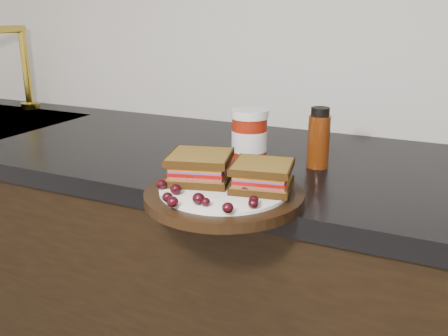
# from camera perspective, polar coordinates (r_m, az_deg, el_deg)

# --- Properties ---
(countertop) EXTENTS (3.98, 0.60, 0.04)m
(countertop) POSITION_cam_1_polar(r_m,az_deg,el_deg) (1.11, 10.83, -0.54)
(countertop) COLOR black
(countertop) RESTS_ON base_cabinets
(faucet) EXTENTS (0.06, 0.22, 0.28)m
(faucet) POSITION_cam_1_polar(r_m,az_deg,el_deg) (1.80, -21.72, 10.72)
(faucet) COLOR gold
(faucet) RESTS_ON countertop
(plate) EXTENTS (0.28, 0.28, 0.02)m
(plate) POSITION_cam_1_polar(r_m,az_deg,el_deg) (0.88, 0.00, -3.18)
(plate) COLOR black
(plate) RESTS_ON countertop
(sandwich_left) EXTENTS (0.13, 0.13, 0.05)m
(sandwich_left) POSITION_cam_1_polar(r_m,az_deg,el_deg) (0.90, -2.75, 0.11)
(sandwich_left) COLOR brown
(sandwich_left) RESTS_ON plate
(sandwich_right) EXTENTS (0.12, 0.12, 0.05)m
(sandwich_right) POSITION_cam_1_polar(r_m,az_deg,el_deg) (0.86, 4.40, -0.90)
(sandwich_right) COLOR brown
(sandwich_right) RESTS_ON plate
(grape_0) EXTENTS (0.02, 0.02, 0.02)m
(grape_0) POSITION_cam_1_polar(r_m,az_deg,el_deg) (0.87, -7.16, -1.85)
(grape_0) COLOR black
(grape_0) RESTS_ON plate
(grape_1) EXTENTS (0.02, 0.02, 0.02)m
(grape_1) POSITION_cam_1_polar(r_m,az_deg,el_deg) (0.84, -5.53, -2.43)
(grape_1) COLOR black
(grape_1) RESTS_ON plate
(grape_2) EXTENTS (0.02, 0.02, 0.02)m
(grape_2) POSITION_cam_1_polar(r_m,az_deg,el_deg) (0.81, -6.49, -3.32)
(grape_2) COLOR black
(grape_2) RESTS_ON plate
(grape_3) EXTENTS (0.02, 0.02, 0.02)m
(grape_3) POSITION_cam_1_polar(r_m,az_deg,el_deg) (0.79, -5.89, -3.87)
(grape_3) COLOR black
(grape_3) RESTS_ON plate
(grape_4) EXTENTS (0.02, 0.02, 0.02)m
(grape_4) POSITION_cam_1_polar(r_m,az_deg,el_deg) (0.80, -2.93, -3.51)
(grape_4) COLOR black
(grape_4) RESTS_ON plate
(grape_5) EXTENTS (0.02, 0.02, 0.01)m
(grape_5) POSITION_cam_1_polar(r_m,az_deg,el_deg) (0.79, -2.12, -3.89)
(grape_5) COLOR black
(grape_5) RESTS_ON plate
(grape_6) EXTENTS (0.02, 0.02, 0.02)m
(grape_6) POSITION_cam_1_polar(r_m,az_deg,el_deg) (0.76, 0.43, -4.57)
(grape_6) COLOR black
(grape_6) RESTS_ON plate
(grape_7) EXTENTS (0.02, 0.02, 0.02)m
(grape_7) POSITION_cam_1_polar(r_m,az_deg,el_deg) (0.78, 3.36, -4.07)
(grape_7) COLOR black
(grape_7) RESTS_ON plate
(grape_8) EXTENTS (0.02, 0.02, 0.02)m
(grape_8) POSITION_cam_1_polar(r_m,az_deg,el_deg) (0.80, 3.42, -3.67)
(grape_8) COLOR black
(grape_8) RESTS_ON plate
(grape_9) EXTENTS (0.02, 0.02, 0.02)m
(grape_9) POSITION_cam_1_polar(r_m,az_deg,el_deg) (0.83, 2.47, -2.52)
(grape_9) COLOR black
(grape_9) RESTS_ON plate
(grape_10) EXTENTS (0.02, 0.02, 0.02)m
(grape_10) POSITION_cam_1_polar(r_m,az_deg,el_deg) (0.85, 5.93, -2.05)
(grape_10) COLOR black
(grape_10) RESTS_ON plate
(grape_11) EXTENTS (0.02, 0.02, 0.02)m
(grape_11) POSITION_cam_1_polar(r_m,az_deg,el_deg) (0.87, 4.31, -1.69)
(grape_11) COLOR black
(grape_11) RESTS_ON plate
(grape_12) EXTENTS (0.02, 0.02, 0.02)m
(grape_12) POSITION_cam_1_polar(r_m,az_deg,el_deg) (0.88, 4.73, -1.43)
(grape_12) COLOR black
(grape_12) RESTS_ON plate
(grape_13) EXTENTS (0.02, 0.02, 0.02)m
(grape_13) POSITION_cam_1_polar(r_m,az_deg,el_deg) (0.94, -2.29, -0.25)
(grape_13) COLOR black
(grape_13) RESTS_ON plate
(grape_14) EXTENTS (0.02, 0.02, 0.01)m
(grape_14) POSITION_cam_1_polar(r_m,az_deg,el_deg) (0.92, -3.71, -0.65)
(grape_14) COLOR black
(grape_14) RESTS_ON plate
(grape_15) EXTENTS (0.02, 0.02, 0.02)m
(grape_15) POSITION_cam_1_polar(r_m,az_deg,el_deg) (0.89, -3.62, -1.28)
(grape_15) COLOR black
(grape_15) RESTS_ON plate
(grape_16) EXTENTS (0.02, 0.02, 0.02)m
(grape_16) POSITION_cam_1_polar(r_m,az_deg,el_deg) (0.93, -2.14, -0.25)
(grape_16) COLOR black
(grape_16) RESTS_ON plate
(grape_17) EXTENTS (0.02, 0.02, 0.02)m
(grape_17) POSITION_cam_1_polar(r_m,az_deg,el_deg) (0.92, -3.43, -0.64)
(grape_17) COLOR black
(grape_17) RESTS_ON plate
(grape_18) EXTENTS (0.02, 0.02, 0.02)m
(grape_18) POSITION_cam_1_polar(r_m,az_deg,el_deg) (0.90, -4.73, -0.94)
(grape_18) COLOR black
(grape_18) RESTS_ON plate
(condiment_jar) EXTENTS (0.09, 0.09, 0.12)m
(condiment_jar) POSITION_cam_1_polar(r_m,az_deg,el_deg) (1.08, 2.91, 3.62)
(condiment_jar) COLOR maroon
(condiment_jar) RESTS_ON countertop
(oil_bottle) EXTENTS (0.05, 0.05, 0.13)m
(oil_bottle) POSITION_cam_1_polar(r_m,az_deg,el_deg) (1.06, 10.78, 3.42)
(oil_bottle) COLOR #522008
(oil_bottle) RESTS_ON countertop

